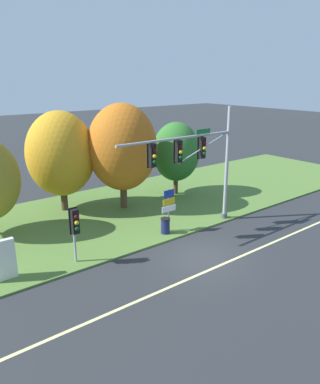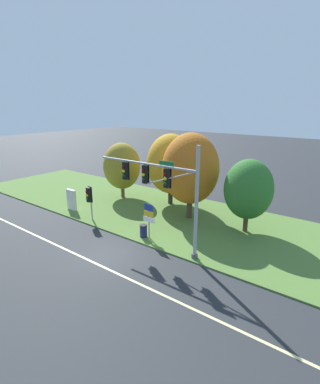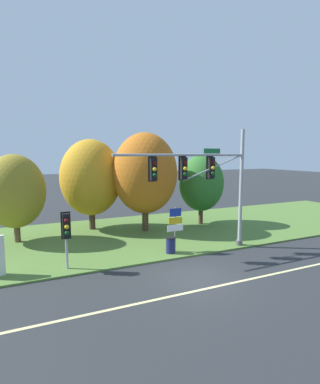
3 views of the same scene
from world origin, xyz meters
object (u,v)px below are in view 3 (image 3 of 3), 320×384
(tree_left_of_mast, at_px, (91,178))
(tree_behind_signpost, at_px, (145,173))
(trash_bin, at_px, (170,245))
(pedestrian_signal_near_kerb, at_px, (66,229))
(traffic_signal_mast, at_px, (206,176))
(tree_nearest_road, at_px, (15,191))
(tree_mid_verge, at_px, (201,183))
(route_sign_post, at_px, (175,224))

(tree_left_of_mast, relative_size, tree_behind_signpost, 0.94)
(tree_left_of_mast, xyz_separation_m, tree_behind_signpost, (3.47, -2.09, 0.34))
(trash_bin, bearing_deg, pedestrian_signal_near_kerb, -178.45)
(traffic_signal_mast, bearing_deg, tree_left_of_mast, 122.33)
(tree_nearest_road, distance_m, trash_bin, 10.43)
(tree_mid_verge, bearing_deg, tree_left_of_mast, 167.11)
(route_sign_post, distance_m, tree_behind_signpost, 5.78)
(tree_nearest_road, distance_m, tree_behind_signpost, 8.66)
(tree_behind_signpost, distance_m, tree_mid_verge, 4.99)
(route_sign_post, bearing_deg, trash_bin, -156.98)
(tree_behind_signpost, xyz_separation_m, trash_bin, (-0.57, -5.33, -3.76))
(pedestrian_signal_near_kerb, distance_m, route_sign_post, 6.09)
(traffic_signal_mast, xyz_separation_m, route_sign_post, (-1.68, 0.58, -2.71))
(route_sign_post, height_order, trash_bin, route_sign_post)
(tree_behind_signpost, bearing_deg, tree_nearest_road, 175.02)
(tree_left_of_mast, bearing_deg, trash_bin, -68.64)
(tree_left_of_mast, bearing_deg, route_sign_post, -65.67)
(route_sign_post, xyz_separation_m, tree_mid_verge, (5.09, 5.35, 1.66))
(tree_nearest_road, xyz_separation_m, tree_mid_verge, (13.48, -0.57, 0.03))
(pedestrian_signal_near_kerb, xyz_separation_m, tree_mid_verge, (11.16, 5.66, 1.27))
(tree_left_of_mast, relative_size, tree_mid_verge, 1.21)
(tree_behind_signpost, bearing_deg, tree_left_of_mast, 148.93)
(route_sign_post, relative_size, tree_nearest_road, 0.46)
(tree_left_of_mast, distance_m, tree_mid_verge, 8.61)
(pedestrian_signal_near_kerb, distance_m, tree_nearest_road, 6.76)
(traffic_signal_mast, bearing_deg, tree_mid_verge, 60.03)
(pedestrian_signal_near_kerb, height_order, tree_behind_signpost, tree_behind_signpost)
(tree_nearest_road, bearing_deg, trash_bin, -37.22)
(tree_nearest_road, distance_m, tree_mid_verge, 13.49)
(traffic_signal_mast, distance_m, route_sign_post, 3.24)
(tree_behind_signpost, bearing_deg, traffic_signal_mast, -75.49)
(traffic_signal_mast, relative_size, pedestrian_signal_near_kerb, 2.87)
(pedestrian_signal_near_kerb, bearing_deg, tree_nearest_road, 110.35)
(tree_nearest_road, relative_size, tree_left_of_mast, 0.84)
(tree_mid_verge, xyz_separation_m, trash_bin, (-5.47, -5.51, -2.83))
(traffic_signal_mast, height_order, route_sign_post, traffic_signal_mast)
(route_sign_post, relative_size, tree_behind_signpost, 0.36)
(tree_left_of_mast, height_order, tree_mid_verge, tree_left_of_mast)
(tree_behind_signpost, bearing_deg, route_sign_post, -92.11)
(tree_mid_verge, bearing_deg, traffic_signal_mast, -119.97)
(trash_bin, bearing_deg, tree_mid_verge, 45.18)
(route_sign_post, bearing_deg, tree_nearest_road, 144.78)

